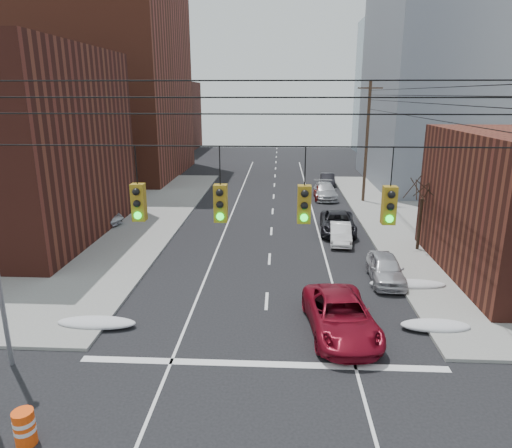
# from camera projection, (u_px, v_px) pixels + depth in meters

# --- Properties ---
(building_brick_tall) EXTENTS (24.00, 20.00, 30.00)m
(building_brick_tall) POSITION_uv_depth(u_px,v_px,m) (75.00, 49.00, 54.24)
(building_brick_tall) COLOR brown
(building_brick_tall) RESTS_ON ground
(building_brick_far) EXTENTS (22.00, 18.00, 12.00)m
(building_brick_far) POSITION_uv_depth(u_px,v_px,m) (132.00, 117.00, 81.78)
(building_brick_far) COLOR #4E1F17
(building_brick_far) RESTS_ON ground
(building_office) EXTENTS (22.00, 20.00, 25.00)m
(building_office) POSITION_uv_depth(u_px,v_px,m) (481.00, 69.00, 48.80)
(building_office) COLOR gray
(building_office) RESTS_ON ground
(building_glass) EXTENTS (20.00, 18.00, 22.00)m
(building_glass) POSITION_uv_depth(u_px,v_px,m) (425.00, 87.00, 74.08)
(building_glass) COLOR gray
(building_glass) RESTS_ON ground
(utility_pole_far) EXTENTS (2.20, 0.28, 11.00)m
(utility_pole_far) POSITION_uv_depth(u_px,v_px,m) (367.00, 141.00, 41.71)
(utility_pole_far) COLOR #473323
(utility_pole_far) RESTS_ON ground
(traffic_signals) EXTENTS (17.00, 0.42, 2.02)m
(traffic_signals) POSITION_uv_depth(u_px,v_px,m) (262.00, 201.00, 11.95)
(traffic_signals) COLOR black
(traffic_signals) RESTS_ON ground
(bare_tree) EXTENTS (2.09, 2.20, 4.93)m
(bare_tree) POSITION_uv_depth(u_px,v_px,m) (420.00, 217.00, 29.16)
(bare_tree) COLOR black
(bare_tree) RESTS_ON ground
(snow_nw) EXTENTS (3.50, 1.08, 0.42)m
(snow_nw) POSITION_uv_depth(u_px,v_px,m) (97.00, 323.00, 20.02)
(snow_nw) COLOR silver
(snow_nw) RESTS_ON ground
(snow_ne) EXTENTS (3.00, 1.08, 0.42)m
(snow_ne) POSITION_uv_depth(u_px,v_px,m) (435.00, 326.00, 19.77)
(snow_ne) COLOR silver
(snow_ne) RESTS_ON ground
(snow_east_far) EXTENTS (4.00, 1.08, 0.42)m
(snow_east_far) POSITION_uv_depth(u_px,v_px,m) (408.00, 284.00, 24.09)
(snow_east_far) COLOR silver
(snow_east_far) RESTS_ON ground
(red_pickup) EXTENTS (3.16, 5.96, 1.60)m
(red_pickup) POSITION_uv_depth(u_px,v_px,m) (341.00, 316.00, 19.39)
(red_pickup) COLOR maroon
(red_pickup) RESTS_ON ground
(parked_car_a) EXTENTS (1.86, 4.34, 1.46)m
(parked_car_a) POSITION_uv_depth(u_px,v_px,m) (386.00, 269.00, 24.82)
(parked_car_a) COLOR silver
(parked_car_a) RESTS_ON ground
(parked_car_b) EXTENTS (1.70, 4.07, 1.31)m
(parked_car_b) POSITION_uv_depth(u_px,v_px,m) (340.00, 233.00, 31.34)
(parked_car_b) COLOR white
(parked_car_b) RESTS_ON ground
(parked_car_c) EXTENTS (2.80, 5.52, 1.50)m
(parked_car_c) POSITION_uv_depth(u_px,v_px,m) (338.00, 223.00, 33.58)
(parked_car_c) COLOR black
(parked_car_c) RESTS_ON ground
(parked_car_d) EXTENTS (2.17, 5.23, 1.51)m
(parked_car_d) POSITION_uv_depth(u_px,v_px,m) (325.00, 191.00, 44.60)
(parked_car_d) COLOR #ADAEB2
(parked_car_d) RESTS_ON ground
(parked_car_e) EXTENTS (1.75, 4.19, 1.42)m
(parked_car_e) POSITION_uv_depth(u_px,v_px,m) (323.00, 192.00, 44.40)
(parked_car_e) COLOR maroon
(parked_car_e) RESTS_ON ground
(parked_car_f) EXTENTS (1.62, 4.26, 1.39)m
(parked_car_f) POSITION_uv_depth(u_px,v_px,m) (328.00, 180.00, 50.67)
(parked_car_f) COLOR black
(parked_car_f) RESTS_ON ground
(lot_car_a) EXTENTS (4.39, 1.95, 1.40)m
(lot_car_a) POSITION_uv_depth(u_px,v_px,m) (84.00, 212.00, 36.17)
(lot_car_a) COLOR silver
(lot_car_a) RESTS_ON sidewalk_nw
(lot_car_b) EXTENTS (4.75, 2.98, 1.22)m
(lot_car_b) POSITION_uv_depth(u_px,v_px,m) (95.00, 216.00, 35.28)
(lot_car_b) COLOR #BABABF
(lot_car_b) RESTS_ON sidewalk_nw
(lot_car_c) EXTENTS (5.67, 2.98, 1.57)m
(lot_car_c) POSITION_uv_depth(u_px,v_px,m) (24.00, 213.00, 35.53)
(lot_car_c) COLOR black
(lot_car_c) RESTS_ON sidewalk_nw
(lot_car_d) EXTENTS (4.17, 1.84, 1.40)m
(lot_car_d) POSITION_uv_depth(u_px,v_px,m) (57.00, 203.00, 39.23)
(lot_car_d) COLOR #BCBDC1
(lot_car_d) RESTS_ON sidewalk_nw
(construction_barrel) EXTENTS (0.69, 0.69, 1.09)m
(construction_barrel) POSITION_uv_depth(u_px,v_px,m) (25.00, 427.00, 13.23)
(construction_barrel) COLOR #FF4B0D
(construction_barrel) RESTS_ON ground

